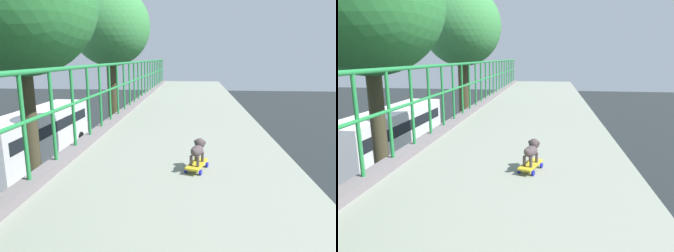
{
  "view_description": "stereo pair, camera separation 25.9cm",
  "coord_description": "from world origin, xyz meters",
  "views": [
    {
      "loc": [
        1.46,
        -1.58,
        6.58
      ],
      "look_at": [
        1.08,
        2.86,
        5.56
      ],
      "focal_mm": 32.53,
      "sensor_mm": 36.0,
      "label": 1
    },
    {
      "loc": [
        1.72,
        -1.55,
        6.58
      ],
      "look_at": [
        1.08,
        2.86,
        5.56
      ],
      "focal_mm": 32.53,
      "sensor_mm": 36.0,
      "label": 2
    }
  ],
  "objects": [
    {
      "name": "roadside_tree_mid",
      "position": [
        -2.75,
        5.71,
        7.84
      ],
      "size": [
        3.8,
        3.8,
        9.77
      ],
      "color": "#47402A",
      "rests_on": "ground"
    },
    {
      "name": "toy_skateboard",
      "position": [
        1.51,
        1.98,
        5.28
      ],
      "size": [
        0.3,
        0.47,
        0.09
      ],
      "color": "gold",
      "rests_on": "overpass_deck"
    },
    {
      "name": "city_bus",
      "position": [
        -8.43,
        16.51,
        1.83
      ],
      "size": [
        2.66,
        11.05,
        3.23
      ],
      "color": "white",
      "rests_on": "ground"
    },
    {
      "name": "roadside_tree_far",
      "position": [
        -2.6,
        13.35,
        7.85
      ],
      "size": [
        3.81,
        3.81,
        9.9
      ],
      "color": "#494128",
      "rests_on": "ground"
    },
    {
      "name": "small_dog",
      "position": [
        1.52,
        2.0,
        5.48
      ],
      "size": [
        0.22,
        0.36,
        0.29
      ],
      "color": "#4A3D40",
      "rests_on": "toy_skateboard"
    }
  ]
}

